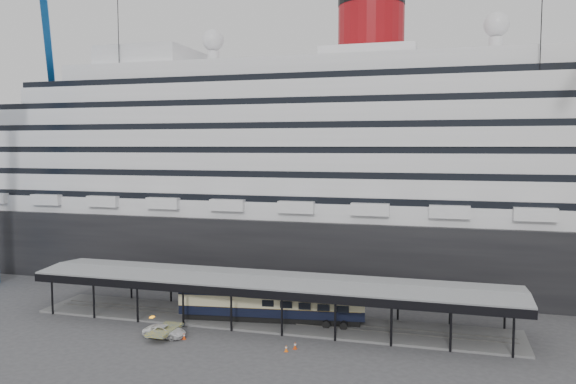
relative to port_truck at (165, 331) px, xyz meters
name	(u,v)px	position (x,y,z in m)	size (l,w,h in m)	color
ground	(254,336)	(8.98, 2.87, -0.63)	(200.00, 200.00, 0.00)	#3D3D3F
cruise_ship	(319,158)	(9.03, 34.87, 17.72)	(130.00, 30.00, 43.90)	black
platform_canopy	(268,302)	(8.98, 7.87, 1.73)	(56.00, 9.18, 5.30)	slate
port_truck	(165,331)	(0.00, 0.00, 0.00)	(2.09, 4.54, 1.26)	white
pullman_carriage	(272,301)	(9.44, 7.87, 1.92)	(21.48, 5.51, 20.92)	black
traffic_cone_left	(184,336)	(2.28, -0.07, -0.27)	(0.42, 0.42, 0.73)	#F1440D
traffic_cone_mid	(286,348)	(13.59, -0.58, -0.29)	(0.38, 0.38, 0.69)	orange
traffic_cone_right	(295,345)	(14.25, 0.35, -0.26)	(0.47, 0.47, 0.75)	#D43F0B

